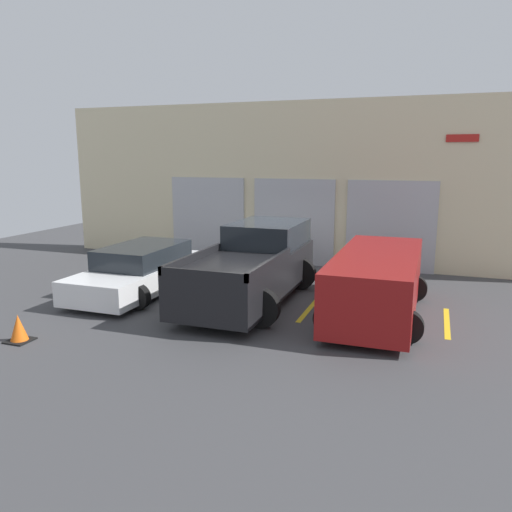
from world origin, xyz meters
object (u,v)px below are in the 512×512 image
(pickup_truck, at_px, (253,266))
(sedan_side, at_px, (377,282))
(traffic_cone, at_px, (19,329))
(sedan_white, at_px, (142,270))

(pickup_truck, distance_m, sedan_side, 3.13)
(pickup_truck, xyz_separation_m, sedan_side, (3.12, -0.27, -0.08))
(pickup_truck, relative_size, traffic_cone, 9.83)
(sedan_side, height_order, traffic_cone, sedan_side)
(sedan_white, distance_m, traffic_cone, 4.13)
(pickup_truck, bearing_deg, sedan_white, -175.48)
(pickup_truck, height_order, traffic_cone, pickup_truck)
(sedan_side, xyz_separation_m, traffic_cone, (-6.49, -4.08, -0.55))
(pickup_truck, height_order, sedan_side, pickup_truck)
(sedan_side, bearing_deg, sedan_white, 179.75)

